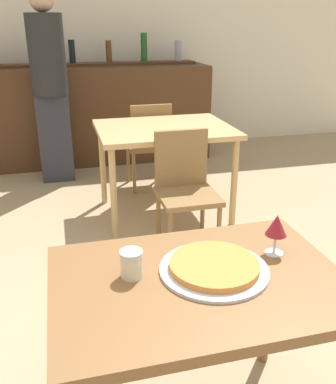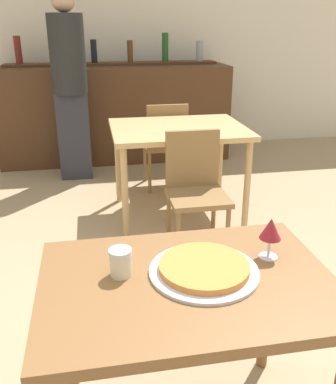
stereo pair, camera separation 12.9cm
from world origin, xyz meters
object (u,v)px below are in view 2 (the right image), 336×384
at_px(chair_far_side_back, 166,140).
at_px(pizza_tray, 204,269).
at_px(wine_glass, 271,230).
at_px(chair_far_side_front, 195,184).
at_px(cheese_shaker, 121,262).
at_px(person_standing, 70,80).

relative_size(chair_far_side_back, pizza_tray, 2.19).
bearing_deg(chair_far_side_back, wine_glass, 88.46).
bearing_deg(chair_far_side_front, pizza_tray, -102.82).
relative_size(chair_far_side_back, wine_glass, 5.31).
xyz_separation_m(chair_far_side_front, cheese_shaker, (-0.62, -1.42, 0.29)).
xyz_separation_m(chair_far_side_back, wine_glass, (-0.07, -2.58, 0.35)).
bearing_deg(pizza_tray, chair_far_side_back, 82.83).
bearing_deg(chair_far_side_front, cheese_shaker, -113.49).
height_order(chair_far_side_front, wine_glass, wine_glass).
height_order(person_standing, wine_glass, person_standing).
bearing_deg(chair_far_side_front, person_standing, 117.16).
distance_m(chair_far_side_front, cheese_shaker, 1.58).
xyz_separation_m(pizza_tray, person_standing, (-0.53, 3.14, 0.26)).
distance_m(chair_far_side_back, wine_glass, 2.61).
bearing_deg(chair_far_side_front, chair_far_side_back, 90.00).
relative_size(person_standing, wine_glass, 11.56).
xyz_separation_m(chair_far_side_front, wine_glass, (-0.07, -1.40, 0.35)).
bearing_deg(wine_glass, chair_far_side_back, 88.46).
distance_m(chair_far_side_back, pizza_tray, 2.68).
bearing_deg(pizza_tray, chair_far_side_front, 77.18).
xyz_separation_m(chair_far_side_back, person_standing, (-0.86, 0.50, 0.52)).
height_order(chair_far_side_front, person_standing, person_standing).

